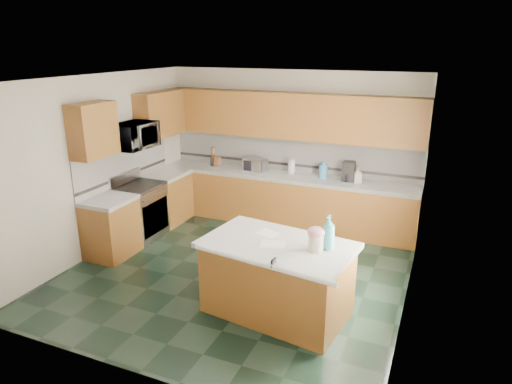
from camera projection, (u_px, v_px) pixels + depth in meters
The scene contains 52 objects.
floor at pixel (237, 272), 6.54m from camera, with size 4.60×4.60×0.00m, color black.
ceiling at pixel (234, 79), 5.70m from camera, with size 4.60×4.60×0.00m, color white.
wall_back at pixel (291, 147), 8.15m from camera, with size 4.60×0.04×2.70m, color beige.
wall_front at pixel (125, 251), 4.09m from camera, with size 4.60×0.04×2.70m, color beige.
wall_left at pixel (99, 165), 6.98m from camera, with size 0.04×4.60×2.70m, color beige.
wall_right at pixel (417, 205), 5.27m from camera, with size 0.04×4.60×2.70m, color beige.
back_base_cab at pixel (284, 201), 8.16m from camera, with size 4.60×0.60×0.86m, color #563716.
back_countertop at pixel (285, 176), 8.02m from camera, with size 4.60×0.64×0.06m, color white.
back_upper_cab at pixel (288, 116), 7.81m from camera, with size 4.60×0.33×0.78m, color #563716.
back_backsplash at pixel (290, 154), 8.16m from camera, with size 4.60×0.02×0.63m, color silver.
back_accent_band at pixel (290, 164), 8.22m from camera, with size 4.60×0.01×0.05m, color black.
left_base_cab_rear at pixel (167, 199), 8.28m from camera, with size 0.60×0.82×0.86m, color #563716.
left_counter_rear at pixel (166, 175), 8.14m from camera, with size 0.64×0.82×0.06m, color white.
left_base_cab_front at pixel (111, 229), 6.94m from camera, with size 0.60×0.72×0.86m, color #563716.
left_counter_front at pixel (108, 200), 6.80m from camera, with size 0.64×0.72×0.06m, color white.
left_backsplash at pixel (124, 164), 7.49m from camera, with size 0.02×2.30×0.63m, color silver.
left_accent_band at pixel (126, 175), 7.55m from camera, with size 0.01×2.30×0.05m, color black.
left_upper_cab_rear at pixel (160, 114), 7.98m from camera, with size 0.33×1.09×0.78m, color #563716.
left_upper_cab_front at pixel (93, 130), 6.52m from camera, with size 0.33×0.72×0.78m, color #563716.
range_body at pixel (141, 213), 7.59m from camera, with size 0.60×0.76×0.88m, color #B7B7BC.
range_oven_door at pixel (155, 217), 7.49m from camera, with size 0.02×0.68×0.55m, color black.
range_cooktop at pixel (138, 186), 7.44m from camera, with size 0.62×0.78×0.04m, color black.
range_handle at pixel (155, 196), 7.36m from camera, with size 0.02×0.02×0.66m, color #B7B7BC.
range_backguard at pixel (125, 177), 7.50m from camera, with size 0.06×0.76×0.18m, color #B7B7BC.
microwave at pixel (134, 136), 7.18m from camera, with size 0.73×0.50×0.41m, color #B7B7BC.
island_base at pixel (277, 280), 5.44m from camera, with size 1.63×0.93×0.86m, color #563716.
island_top at pixel (278, 245), 5.29m from camera, with size 1.73×1.03×0.06m, color white.
island_bullnose at pixel (261, 264), 4.84m from camera, with size 0.06×0.06×1.73m, color white.
treat_jar at pixel (316, 242), 5.07m from camera, with size 0.18×0.18×0.19m, color beige.
treat_jar_lid at pixel (316, 232), 5.03m from camera, with size 0.20×0.20×0.12m, color pink.
treat_jar_knob at pixel (316, 229), 5.02m from camera, with size 0.02×0.02×0.06m, color tan.
treat_jar_knob_end_l at pixel (313, 228), 5.03m from camera, with size 0.03×0.03×0.03m, color tan.
treat_jar_knob_end_r at pixel (319, 229), 5.01m from camera, with size 0.03×0.03×0.03m, color tan.
soap_bottle_island at pixel (329, 232), 5.08m from camera, with size 0.15×0.15×0.40m, color teal.
paper_sheet_a at pixel (273, 244), 5.25m from camera, with size 0.29×0.22×0.00m, color white.
paper_sheet_b at pixel (268, 233), 5.56m from camera, with size 0.26×0.19×0.00m, color white.
clamp_body at pixel (274, 262), 4.80m from camera, with size 0.03×0.09×0.08m, color black.
clamp_handle at pixel (272, 266), 4.76m from camera, with size 0.01×0.01×0.06m, color black.
knife_block at pixel (217, 162), 8.53m from camera, with size 0.10×0.09×0.19m, color #472814.
utensil_crock at pixel (213, 162), 8.60m from camera, with size 0.11×0.11×0.14m, color black.
utensil_bundle at pixel (213, 153), 8.54m from camera, with size 0.07×0.07×0.21m, color #472814.
toaster_oven at pixel (255, 165), 8.23m from camera, with size 0.39×0.27×0.23m, color #B7B7BC.
toaster_oven_door at pixel (253, 166), 8.12m from camera, with size 0.35×0.01×0.19m, color black.
paper_towel at pixel (291, 167), 8.02m from camera, with size 0.12×0.12×0.27m, color white.
paper_towel_base at pixel (291, 174), 8.06m from camera, with size 0.18×0.18×0.01m, color #B7B7BC.
water_jug at pixel (323, 171), 7.77m from camera, with size 0.15×0.15×0.25m, color teal.
water_jug_neck at pixel (324, 163), 7.73m from camera, with size 0.07×0.07×0.04m, color teal.
coffee_maker at pixel (349, 171), 7.62m from camera, with size 0.19×0.21×0.33m, color black.
coffee_carafe at pixel (348, 178), 7.61m from camera, with size 0.14×0.14×0.14m, color black.
soap_bottle_back at pixel (358, 175), 7.55m from camera, with size 0.12×0.12×0.26m, color white.
soap_back_cap at pixel (358, 166), 7.50m from camera, with size 0.02×0.02×0.03m, color red.
window_light_proxy at pixel (414, 197), 5.05m from camera, with size 0.02×1.40×1.10m, color white.
Camera 1 is at (2.54, -5.29, 3.13)m, focal length 32.00 mm.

